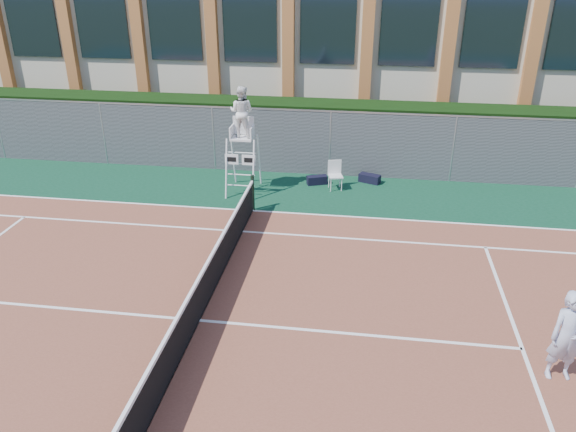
# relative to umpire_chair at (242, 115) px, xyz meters

# --- Properties ---
(ground) EXTENTS (120.00, 120.00, 0.00)m
(ground) POSITION_rel_umpire_chair_xyz_m (0.58, -7.05, -2.46)
(ground) COLOR #233814
(apron) EXTENTS (36.00, 20.00, 0.01)m
(apron) POSITION_rel_umpire_chair_xyz_m (0.58, -6.05, -2.46)
(apron) COLOR #0C3620
(apron) RESTS_ON ground
(tennis_court) EXTENTS (23.77, 10.97, 0.02)m
(tennis_court) POSITION_rel_umpire_chair_xyz_m (0.58, -7.05, -2.44)
(tennis_court) COLOR brown
(tennis_court) RESTS_ON apron
(tennis_net) EXTENTS (0.10, 11.30, 1.10)m
(tennis_net) POSITION_rel_umpire_chair_xyz_m (0.58, -7.05, -1.93)
(tennis_net) COLOR black
(tennis_net) RESTS_ON ground
(fence) EXTENTS (40.00, 0.06, 2.20)m
(fence) POSITION_rel_umpire_chair_xyz_m (0.58, 1.75, -1.36)
(fence) COLOR #595E60
(fence) RESTS_ON ground
(hedge) EXTENTS (40.00, 1.40, 2.20)m
(hedge) POSITION_rel_umpire_chair_xyz_m (0.58, 2.95, -1.36)
(hedge) COLOR black
(hedge) RESTS_ON ground
(building) EXTENTS (45.00, 10.60, 8.22)m
(building) POSITION_rel_umpire_chair_xyz_m (0.58, 10.90, 1.68)
(building) COLOR beige
(building) RESTS_ON ground
(umpire_chair) EXTENTS (0.94, 1.45, 3.38)m
(umpire_chair) POSITION_rel_umpire_chair_xyz_m (0.00, 0.00, 0.00)
(umpire_chair) COLOR white
(umpire_chair) RESTS_ON ground
(plastic_chair) EXTENTS (0.53, 0.53, 0.93)m
(plastic_chair) POSITION_rel_umpire_chair_xyz_m (2.85, 0.58, -1.91)
(plastic_chair) COLOR silver
(plastic_chair) RESTS_ON apron
(sports_bag_near) EXTENTS (0.71, 0.48, 0.28)m
(sports_bag_near) POSITION_rel_umpire_chair_xyz_m (2.25, 0.85, -2.31)
(sports_bag_near) COLOR black
(sports_bag_near) RESTS_ON apron
(sports_bag_far) EXTENTS (0.75, 0.53, 0.28)m
(sports_bag_far) POSITION_rel_umpire_chair_xyz_m (3.96, 1.25, -2.32)
(sports_bag_far) COLOR black
(sports_bag_far) RESTS_ON apron
(tennis_player) EXTENTS (0.99, 0.69, 1.75)m
(tennis_player) POSITION_rel_umpire_chair_xyz_m (7.43, -7.74, -1.56)
(tennis_player) COLOR silver
(tennis_player) RESTS_ON tennis_court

